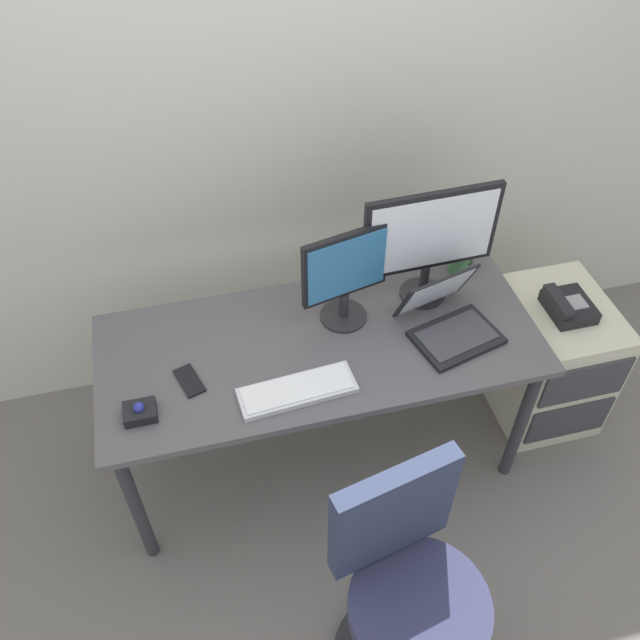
% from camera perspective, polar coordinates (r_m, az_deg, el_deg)
% --- Properties ---
extents(ground_plane, '(8.00, 8.00, 0.00)m').
position_cam_1_polar(ground_plane, '(3.08, 0.00, -11.12)').
color(ground_plane, slate).
extents(back_wall, '(6.00, 0.10, 2.80)m').
position_cam_1_polar(back_wall, '(2.65, -3.93, 19.19)').
color(back_wall, beige).
rests_on(back_wall, ground).
extents(desk, '(1.65, 0.70, 0.73)m').
position_cam_1_polar(desk, '(2.56, 0.00, -3.08)').
color(desk, '#514D4F').
rests_on(desk, ground).
extents(file_cabinet, '(0.42, 0.53, 0.62)m').
position_cam_1_polar(file_cabinet, '(3.17, 18.75, -3.07)').
color(file_cabinet, beige).
rests_on(file_cabinet, ground).
extents(desk_phone, '(0.17, 0.20, 0.09)m').
position_cam_1_polar(desk_phone, '(2.93, 20.30, 1.13)').
color(desk_phone, black).
rests_on(desk_phone, file_cabinet).
extents(office_chair, '(0.52, 0.52, 0.97)m').
position_cam_1_polar(office_chair, '(2.31, 7.43, -22.34)').
color(office_chair, black).
rests_on(office_chair, ground).
extents(monitor_main, '(0.52, 0.18, 0.49)m').
position_cam_1_polar(monitor_main, '(2.52, 9.38, 6.92)').
color(monitor_main, '#262628').
rests_on(monitor_main, desk).
extents(monitor_side, '(0.34, 0.18, 0.40)m').
position_cam_1_polar(monitor_side, '(2.44, 2.16, 3.96)').
color(monitor_side, '#262628').
rests_on(monitor_side, desk).
extents(keyboard, '(0.42, 0.17, 0.03)m').
position_cam_1_polar(keyboard, '(2.34, -1.95, -5.98)').
color(keyboard, silver).
rests_on(keyboard, desk).
extents(laptop, '(0.38, 0.38, 0.22)m').
position_cam_1_polar(laptop, '(2.55, 10.89, -0.01)').
color(laptop, black).
rests_on(laptop, desk).
extents(trackball_mouse, '(0.11, 0.09, 0.07)m').
position_cam_1_polar(trackball_mouse, '(2.35, -15.06, -7.53)').
color(trackball_mouse, black).
rests_on(trackball_mouse, desk).
extents(coffee_mug, '(0.09, 0.08, 0.11)m').
position_cam_1_polar(coffee_mug, '(2.82, 11.82, 5.06)').
color(coffee_mug, '#488750').
rests_on(coffee_mug, desk).
extents(cell_phone, '(0.11, 0.16, 0.01)m').
position_cam_1_polar(cell_phone, '(2.42, -11.04, -5.09)').
color(cell_phone, black).
rests_on(cell_phone, desk).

